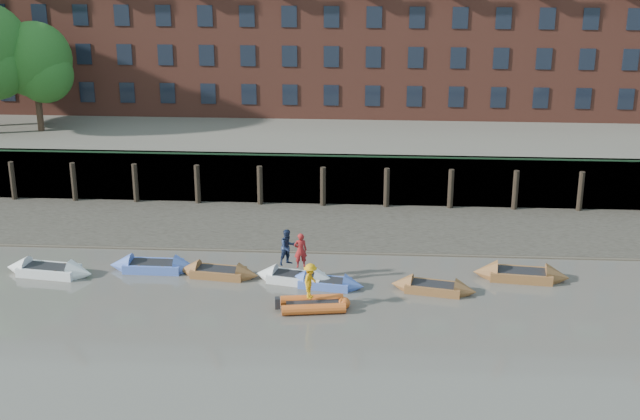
# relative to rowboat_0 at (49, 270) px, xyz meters

# --- Properties ---
(ground) EXTENTS (220.00, 220.00, 0.00)m
(ground) POSITION_rel_rowboat_0_xyz_m (15.60, -10.09, -0.24)
(ground) COLOR #59554D
(ground) RESTS_ON ground
(foreshore) EXTENTS (110.00, 8.00, 0.50)m
(foreshore) POSITION_rel_rowboat_0_xyz_m (15.60, 7.91, -0.24)
(foreshore) COLOR #3D382F
(foreshore) RESTS_ON ground
(mud_band) EXTENTS (110.00, 1.60, 0.10)m
(mud_band) POSITION_rel_rowboat_0_xyz_m (15.60, 4.51, -0.24)
(mud_band) COLOR #4C4336
(mud_band) RESTS_ON ground
(river_wall) EXTENTS (110.00, 1.23, 3.30)m
(river_wall) POSITION_rel_rowboat_0_xyz_m (15.60, 12.29, 1.35)
(river_wall) COLOR #2D2A26
(river_wall) RESTS_ON ground
(bank_terrace) EXTENTS (110.00, 28.00, 3.20)m
(bank_terrace) POSITION_rel_rowboat_0_xyz_m (15.60, 25.91, 1.36)
(bank_terrace) COLOR #5E594D
(bank_terrace) RESTS_ON ground
(rowboat_0) EXTENTS (4.91, 2.03, 1.38)m
(rowboat_0) POSITION_rel_rowboat_0_xyz_m (0.00, 0.00, 0.00)
(rowboat_0) COLOR silver
(rowboat_0) RESTS_ON ground
(rowboat_1) EXTENTS (4.67, 1.42, 1.35)m
(rowboat_1) POSITION_rel_rowboat_0_xyz_m (5.28, 0.90, -0.01)
(rowboat_1) COLOR #4967C0
(rowboat_1) RESTS_ON ground
(rowboat_2) EXTENTS (4.38, 1.80, 1.23)m
(rowboat_2) POSITION_rel_rowboat_0_xyz_m (8.83, 0.33, -0.03)
(rowboat_2) COLOR brown
(rowboat_2) RESTS_ON ground
(rowboat_3) EXTENTS (4.49, 2.13, 1.26)m
(rowboat_3) POSITION_rel_rowboat_0_xyz_m (12.88, -0.14, -0.02)
(rowboat_3) COLOR silver
(rowboat_3) RESTS_ON ground
(rowboat_4) EXTENTS (4.13, 1.81, 1.16)m
(rowboat_4) POSITION_rel_rowboat_0_xyz_m (14.40, -0.64, -0.04)
(rowboat_4) COLOR #4967C0
(rowboat_4) RESTS_ON ground
(rowboat_5) EXTENTS (4.41, 2.04, 1.23)m
(rowboat_5) POSITION_rel_rowboat_0_xyz_m (19.82, -0.91, -0.03)
(rowboat_5) COLOR brown
(rowboat_5) RESTS_ON ground
(rowboat_6) EXTENTS (4.98, 1.94, 1.41)m
(rowboat_6) POSITION_rel_rowboat_0_xyz_m (24.40, 0.90, 0.00)
(rowboat_6) COLOR brown
(rowboat_6) RESTS_ON ground
(rib_tender) EXTENTS (3.39, 1.99, 0.57)m
(rib_tender) POSITION_rel_rowboat_0_xyz_m (14.11, -3.23, 0.00)
(rib_tender) COLOR #C8551B
(rib_tender) RESTS_ON ground
(person_rower_a) EXTENTS (0.75, 0.58, 1.83)m
(person_rower_a) POSITION_rel_rowboat_0_xyz_m (13.14, -0.17, 1.51)
(person_rower_a) COLOR maroon
(person_rower_a) RESTS_ON rowboat_3
(person_rower_b) EXTENTS (1.16, 1.12, 1.88)m
(person_rower_b) POSITION_rel_rowboat_0_xyz_m (12.47, 0.15, 1.54)
(person_rower_b) COLOR #19233F
(person_rower_b) RESTS_ON rowboat_3
(person_rib_crew) EXTENTS (0.94, 1.27, 1.75)m
(person_rib_crew) POSITION_rel_rowboat_0_xyz_m (13.85, -3.15, 1.17)
(person_rib_crew) COLOR orange
(person_rib_crew) RESTS_ON rib_tender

